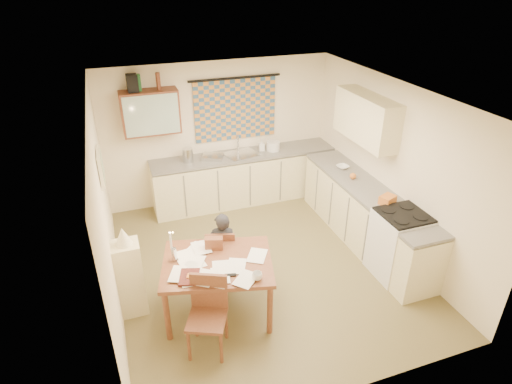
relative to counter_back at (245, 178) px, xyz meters
name	(u,v)px	position (x,y,z in m)	size (l,w,h in m)	color
floor	(263,265)	(-0.37, -1.95, -0.46)	(4.00, 4.50, 0.02)	brown
ceiling	(264,95)	(-0.37, -1.95, 2.06)	(4.00, 4.50, 0.02)	white
wall_back	(219,133)	(-0.37, 0.31, 0.80)	(4.00, 0.02, 2.50)	#F9EAC7
wall_front	(352,301)	(-0.37, -4.21, 0.80)	(4.00, 0.02, 2.50)	#F9EAC7
wall_left	(104,215)	(-2.38, -1.95, 0.80)	(0.02, 4.50, 2.50)	#F9EAC7
wall_right	(392,168)	(1.64, -1.95, 0.80)	(0.02, 4.50, 2.50)	#F9EAC7
window_blind	(235,110)	(-0.07, 0.27, 1.20)	(1.45, 0.03, 1.05)	#30567D
curtain_rod	(235,78)	(-0.07, 0.25, 1.75)	(0.04, 0.04, 1.60)	black
wall_cabinet	(150,112)	(-1.52, 0.13, 1.35)	(0.90, 0.34, 0.70)	#5A2B1A
wall_cabinet_glass	(152,115)	(-1.52, -0.04, 1.35)	(0.84, 0.02, 0.64)	#99B2A5
upper_cabinet_right	(366,118)	(1.46, -1.40, 1.40)	(0.34, 1.30, 0.70)	beige
framed_print	(100,167)	(-2.34, -1.55, 1.25)	(0.04, 0.50, 0.40)	beige
print_canvas	(103,167)	(-2.31, -1.55, 1.25)	(0.01, 0.42, 0.32)	beige
counter_back	(245,178)	(0.00, 0.00, 0.00)	(3.30, 0.62, 0.92)	beige
counter_right	(364,215)	(1.33, -1.87, 0.00)	(0.62, 2.95, 0.92)	beige
stove	(398,244)	(1.33, -2.72, 0.03)	(0.63, 0.63, 0.97)	white
sink	(242,156)	(-0.06, 0.00, 0.43)	(0.55, 0.45, 0.10)	silver
tap	(238,143)	(-0.06, 0.18, 0.61)	(0.03, 0.03, 0.28)	silver
dish_rack	(213,157)	(-0.58, 0.00, 0.50)	(0.35, 0.30, 0.06)	silver
kettle	(188,155)	(-1.00, 0.00, 0.59)	(0.18, 0.18, 0.24)	silver
mixing_bowl	(273,146)	(0.54, 0.00, 0.55)	(0.24, 0.24, 0.16)	white
soap_bottle	(262,145)	(0.34, 0.05, 0.57)	(0.10, 0.11, 0.21)	white
bowl	(343,167)	(1.33, -1.10, 0.49)	(0.23, 0.23, 0.05)	white
orange_bag	(387,200)	(1.33, -2.34, 0.53)	(0.22, 0.16, 0.12)	orange
fruit_orange	(353,176)	(1.28, -1.51, 0.52)	(0.10, 0.10, 0.10)	orange
speaker	(132,83)	(-1.74, 0.13, 1.83)	(0.16, 0.20, 0.26)	black
bottle_green	(139,83)	(-1.64, 0.13, 1.83)	(0.07, 0.07, 0.26)	#195926
bottle_brown	(158,81)	(-1.35, 0.13, 1.83)	(0.07, 0.07, 0.26)	#5A2B1A
dining_table	(219,286)	(-1.20, -2.62, -0.07)	(1.50, 1.28, 0.75)	brown
chair_far	(222,264)	(-1.01, -2.06, -0.19)	(0.48, 0.48, 0.85)	brown
chair_near	(208,329)	(-1.47, -3.17, -0.17)	(0.55, 0.55, 0.92)	brown
person	(223,249)	(-1.00, -2.12, 0.09)	(0.45, 0.36, 1.08)	black
shelf_stand	(130,278)	(-2.21, -2.27, 0.05)	(0.32, 0.30, 1.01)	beige
lampshade	(123,236)	(-2.21, -2.27, 0.67)	(0.20, 0.20, 0.22)	beige
letter_rack	(214,243)	(-1.17, -2.35, 0.38)	(0.22, 0.10, 0.16)	brown
mug	(257,276)	(-0.86, -3.08, 0.34)	(0.12, 0.12, 0.09)	white
magazine	(179,277)	(-1.68, -2.78, 0.31)	(0.30, 0.35, 0.03)	maroon
book	(181,269)	(-1.63, -2.63, 0.31)	(0.24, 0.27, 0.02)	orange
orange_box	(192,277)	(-1.54, -2.82, 0.32)	(0.12, 0.08, 0.04)	orange
eyeglasses	(230,275)	(-1.12, -2.92, 0.31)	(0.13, 0.04, 0.02)	black
candle_holder	(174,255)	(-1.67, -2.44, 0.39)	(0.06, 0.06, 0.18)	silver
candle	(171,241)	(-1.69, -2.42, 0.59)	(0.02, 0.02, 0.22)	white
candle_flame	(173,233)	(-1.66, -2.45, 0.71)	(0.02, 0.02, 0.02)	#FFCC66
papers	(209,266)	(-1.31, -2.68, 0.31)	(1.28, 1.12, 0.02)	white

